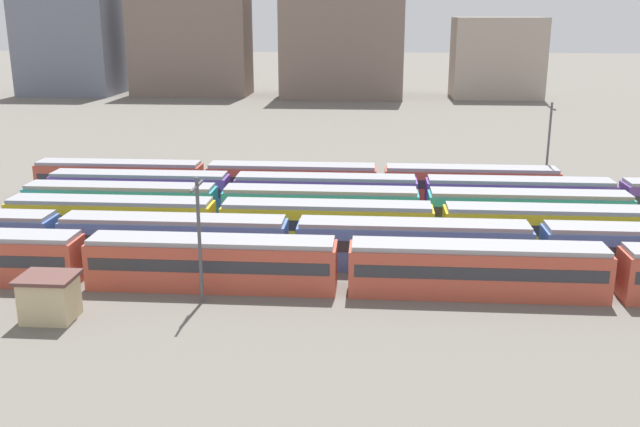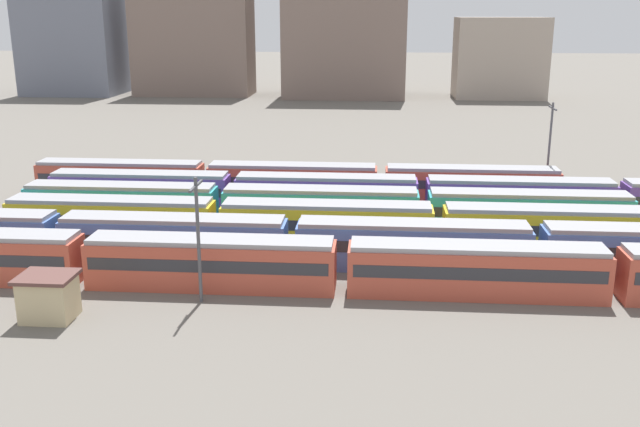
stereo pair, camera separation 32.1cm
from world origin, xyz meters
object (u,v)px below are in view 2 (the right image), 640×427
object	(u,v)px
train_track_0	(614,273)
train_track_4	(519,197)
train_track_1	(536,248)
train_track_5	(293,181)
train_track_2	(552,229)
catenary_pole_1	(549,145)
catenary_pole_0	(198,233)
train_track_3	(321,207)
signal_hut	(48,297)

from	to	relation	value
train_track_0	train_track_4	world-z (taller)	same
train_track_1	train_track_5	xyz separation A→B (m)	(-21.27, 20.80, -0.00)
train_track_2	catenary_pole_1	distance (m)	19.29
catenary_pole_0	train_track_3	bearing A→B (deg)	69.59
train_track_4	catenary_pole_0	size ratio (longest dim) A/B	10.59
signal_hut	train_track_5	bearing A→B (deg)	69.40
catenary_pole_1	train_track_1	bearing A→B (deg)	-104.22
train_track_3	train_track_4	xyz separation A→B (m)	(19.05, 5.20, 0.00)
signal_hut	train_track_0	bearing A→B (deg)	9.55
train_track_3	train_track_5	distance (m)	11.08
train_track_1	catenary_pole_1	distance (m)	24.80
train_track_5	signal_hut	size ratio (longest dim) A/B	15.50
train_track_4	signal_hut	distance (m)	44.31
train_track_1	train_track_4	size ratio (longest dim) A/B	1.20
train_track_1	train_track_4	world-z (taller)	same
train_track_1	signal_hut	size ratio (longest dim) A/B	31.25
train_track_3	catenary_pole_1	world-z (taller)	catenary_pole_1
train_track_3	catenary_pole_1	xyz separation A→B (m)	(23.47, 13.37, 3.74)
train_track_0	catenary_pole_0	world-z (taller)	catenary_pole_0
catenary_pole_1	signal_hut	world-z (taller)	catenary_pole_1
train_track_5	train_track_2	bearing A→B (deg)	-33.39
train_track_2	signal_hut	world-z (taller)	train_track_2
train_track_1	catenary_pole_0	bearing A→B (deg)	-161.87
train_track_1	train_track_2	distance (m)	5.72
train_track_4	catenary_pole_1	bearing A→B (deg)	61.62
catenary_pole_1	train_track_0	bearing A→B (deg)	-93.56
train_track_2	train_track_5	size ratio (longest dim) A/B	1.68
train_track_3	train_track_5	xyz separation A→B (m)	(-3.82, 10.40, 0.00)
train_track_0	train_track_3	bearing A→B (deg)	144.24
train_track_2	train_track_4	bearing A→B (deg)	94.32
train_track_2	train_track_3	size ratio (longest dim) A/B	1.68
train_track_0	train_track_5	bearing A→B (deg)	134.43
train_track_1	catenary_pole_0	size ratio (longest dim) A/B	12.73
train_track_2	train_track_3	bearing A→B (deg)	165.31
train_track_1	catenary_pole_1	size ratio (longest dim) A/B	11.05
train_track_4	signal_hut	world-z (taller)	train_track_4
train_track_1	signal_hut	xyz separation A→B (m)	(-33.42, -11.53, -0.35)
train_track_0	train_track_5	distance (m)	36.41
train_track_2	catenary_pole_0	size ratio (longest dim) A/B	10.59
train_track_1	catenary_pole_1	xyz separation A→B (m)	(6.02, 23.77, 3.74)
train_track_2	signal_hut	size ratio (longest dim) A/B	26.00
train_track_0	train_track_3	world-z (taller)	same
train_track_1	train_track_2	xyz separation A→B (m)	(2.39, 5.20, 0.00)
train_track_0	train_track_2	bearing A→B (deg)	99.95
train_track_4	train_track_0	bearing A→B (deg)	-82.85
train_track_5	catenary_pole_0	world-z (taller)	catenary_pole_0
train_track_0	train_track_5	size ratio (longest dim) A/B	2.02
train_track_0	train_track_4	bearing A→B (deg)	97.15
train_track_0	train_track_4	xyz separation A→B (m)	(-2.61, 20.80, 0.00)
train_track_4	catenary_pole_1	size ratio (longest dim) A/B	9.19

